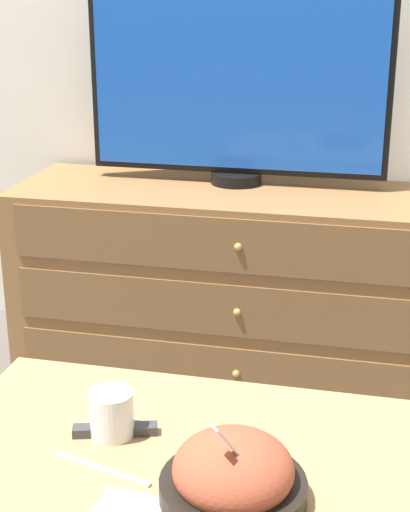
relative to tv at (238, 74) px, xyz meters
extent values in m
plane|color=#56514C|center=(-0.04, 0.18, -1.00)|extent=(12.00, 12.00, 0.00)
cube|color=olive|center=(0.07, -0.10, -0.68)|extent=(1.56, 0.48, 0.64)
cube|color=brown|center=(0.07, -0.34, -0.89)|extent=(1.44, 0.01, 0.17)
sphere|color=tan|center=(0.07, -0.35, -0.89)|extent=(0.02, 0.02, 0.02)
cube|color=brown|center=(0.07, -0.34, -0.68)|extent=(1.44, 0.01, 0.17)
sphere|color=tan|center=(0.07, -0.35, -0.68)|extent=(0.02, 0.02, 0.02)
cube|color=brown|center=(0.07, -0.34, -0.47)|extent=(1.44, 0.01, 0.17)
sphere|color=tan|center=(0.07, -0.35, -0.47)|extent=(0.02, 0.02, 0.02)
cylinder|color=black|center=(0.00, 0.00, -0.34)|extent=(0.17, 0.17, 0.04)
cube|color=black|center=(0.00, 0.00, 0.01)|extent=(0.98, 0.04, 0.67)
cube|color=blue|center=(0.00, -0.02, 0.01)|extent=(0.94, 0.01, 0.63)
cube|color=tan|center=(0.16, -1.39, -0.52)|extent=(0.90, 0.61, 0.02)
cylinder|color=#9C7549|center=(-0.25, -1.12, -0.76)|extent=(0.04, 0.04, 0.47)
cylinder|color=black|center=(0.27, -1.47, -0.49)|extent=(0.24, 0.24, 0.04)
ellipsoid|color=#AD4C33|center=(0.27, -1.47, -0.45)|extent=(0.20, 0.20, 0.11)
cube|color=silver|center=(0.29, -1.49, -0.41)|extent=(0.07, 0.07, 0.12)
cube|color=silver|center=(0.26, -1.52, -0.35)|extent=(0.03, 0.03, 0.03)
cylinder|color=white|center=(0.02, -1.33, -0.48)|extent=(0.07, 0.07, 0.05)
cylinder|color=white|center=(0.02, -1.33, -0.46)|extent=(0.08, 0.08, 0.09)
cube|color=silver|center=(0.04, -1.44, -0.50)|extent=(0.19, 0.06, 0.01)
cube|color=#38383D|center=(0.03, -1.33, -0.50)|extent=(0.16, 0.07, 0.02)
camera|label=1|loc=(0.46, -2.52, 0.29)|focal=55.00mm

